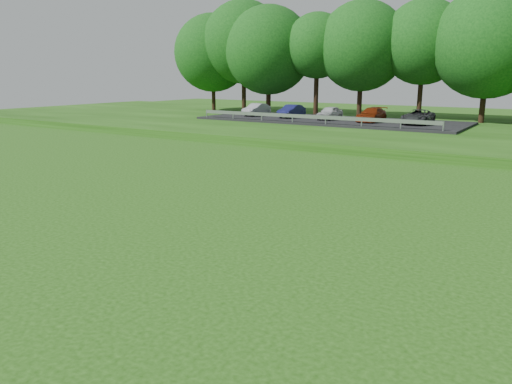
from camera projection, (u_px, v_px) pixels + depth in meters
The scene contains 1 object.
parking_lot at pixel (335, 117), 45.22m from camera, with size 24.00×9.00×1.38m.
Camera 1 is at (-4.71, -9.38, 4.87)m, focal length 35.00 mm.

